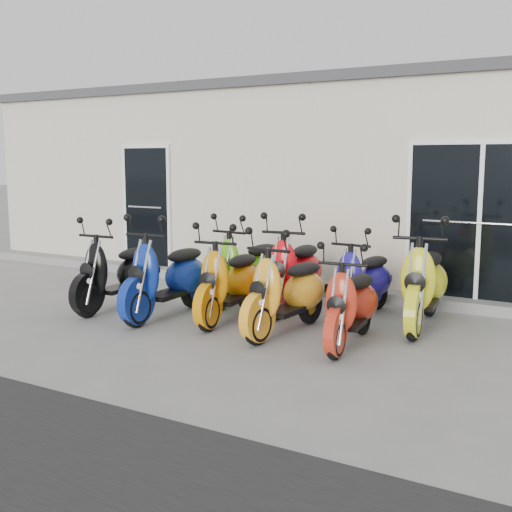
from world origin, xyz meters
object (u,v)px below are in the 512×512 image
object	(u,v)px
scooter_front_orange_b	(287,280)
scooter_back_green	(247,258)
scooter_front_black	(117,262)
scooter_back_blue	(363,271)
scooter_back_yellow	(424,270)
scooter_front_orange_a	(230,271)
scooter_front_blue	(167,265)
scooter_front_red	(352,293)
scooter_back_red	(295,260)

from	to	relation	value
scooter_front_orange_b	scooter_back_green	size ratio (longest dim) A/B	0.99
scooter_front_orange_b	scooter_front_black	bearing A→B (deg)	-174.47
scooter_back_blue	scooter_back_yellow	xyz separation A→B (m)	(0.84, -0.13, 0.10)
scooter_front_orange_a	scooter_back_yellow	xyz separation A→B (m)	(2.23, 0.91, 0.06)
scooter_front_blue	scooter_front_orange_a	world-z (taller)	scooter_front_blue
scooter_front_orange_b	scooter_front_red	xyz separation A→B (m)	(0.85, -0.10, -0.05)
scooter_back_red	scooter_front_blue	bearing A→B (deg)	-143.06
scooter_back_blue	scooter_back_green	bearing A→B (deg)	-173.92
scooter_front_blue	scooter_back_red	size ratio (longest dim) A/B	1.00
scooter_back_yellow	scooter_front_black	bearing A→B (deg)	-171.06
scooter_back_yellow	scooter_front_red	bearing A→B (deg)	-118.36
scooter_front_blue	scooter_back_blue	bearing A→B (deg)	28.06
scooter_front_blue	scooter_front_orange_a	distance (m)	0.85
scooter_front_blue	scooter_front_orange_b	bearing A→B (deg)	-0.15
scooter_back_yellow	scooter_front_blue	bearing A→B (deg)	-166.44
scooter_back_red	scooter_back_yellow	world-z (taller)	scooter_back_yellow
scooter_front_orange_a	scooter_front_orange_b	world-z (taller)	scooter_front_orange_a
scooter_front_orange_a	scooter_back_green	world-z (taller)	scooter_back_green
scooter_back_red	scooter_front_orange_a	bearing A→B (deg)	-121.46
scooter_front_black	scooter_back_red	xyz separation A→B (m)	(2.14, 1.16, 0.04)
scooter_front_black	scooter_front_orange_b	size ratio (longest dim) A/B	1.00
scooter_front_black	scooter_back_blue	size ratio (longest dim) A/B	1.06
scooter_front_blue	scooter_back_yellow	bearing A→B (deg)	18.61
scooter_front_black	scooter_front_orange_a	distance (m)	1.71
scooter_front_red	scooter_front_black	bearing A→B (deg)	173.03
scooter_front_red	scooter_front_orange_b	bearing A→B (deg)	167.42
scooter_back_yellow	scooter_back_red	bearing A→B (deg)	171.85
scooter_back_red	scooter_back_blue	bearing A→B (deg)	-0.07
scooter_front_black	scooter_front_red	bearing A→B (deg)	-2.90
scooter_front_blue	scooter_back_yellow	distance (m)	3.25
scooter_back_blue	scooter_back_yellow	bearing A→B (deg)	-4.94
scooter_front_orange_a	scooter_front_red	size ratio (longest dim) A/B	1.08
scooter_back_red	scooter_back_green	bearing A→B (deg)	170.94
scooter_front_blue	scooter_front_black	bearing A→B (deg)	176.63
scooter_back_green	scooter_front_orange_a	bearing A→B (deg)	-64.56
scooter_front_red	scooter_back_blue	bearing A→B (deg)	99.81
scooter_front_orange_b	scooter_back_yellow	bearing A→B (deg)	44.43
scooter_front_orange_a	scooter_back_blue	bearing A→B (deg)	30.12
scooter_back_green	scooter_back_yellow	xyz separation A→B (m)	(2.56, -0.07, 0.05)
scooter_back_green	scooter_back_red	distance (m)	0.78
scooter_front_black	scooter_back_red	world-z (taller)	scooter_back_red
scooter_front_orange_a	scooter_back_green	xyz separation A→B (m)	(-0.34, 0.98, 0.01)
scooter_front_orange_b	scooter_front_red	bearing A→B (deg)	-1.92
scooter_front_red	scooter_back_yellow	bearing A→B (deg)	62.79
scooter_front_black	scooter_front_red	xyz separation A→B (m)	(3.46, -0.06, -0.05)
scooter_front_black	scooter_back_blue	distance (m)	3.34
scooter_front_blue	scooter_back_blue	distance (m)	2.55
scooter_front_orange_b	scooter_back_green	bearing A→B (deg)	141.77
scooter_back_green	scooter_front_blue	bearing A→B (deg)	-105.02
scooter_front_black	scooter_back_yellow	xyz separation A→B (m)	(3.92, 1.13, 0.06)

